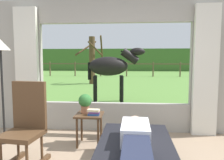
{
  "coord_description": "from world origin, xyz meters",
  "views": [
    {
      "loc": [
        0.33,
        -2.1,
        1.44
      ],
      "look_at": [
        0.0,
        1.8,
        1.05
      ],
      "focal_mm": 36.0,
      "sensor_mm": 36.0,
      "label": 1
    }
  ],
  "objects_px": {
    "pasture_tree": "(92,59)",
    "rocking_chair": "(26,125)",
    "horse": "(111,67)",
    "reclining_person": "(136,138)",
    "floor_lamp_left": "(1,60)",
    "side_table": "(89,120)",
    "potted_plant": "(85,102)",
    "book_stack": "(94,112)"
  },
  "relations": [
    {
      "from": "book_stack",
      "to": "pasture_tree",
      "type": "xyz_separation_m",
      "value": [
        -1.5,
        8.55,
        0.8
      ]
    },
    {
      "from": "rocking_chair",
      "to": "horse",
      "type": "bearing_deg",
      "value": 86.24
    },
    {
      "from": "rocking_chair",
      "to": "book_stack",
      "type": "relative_size",
      "value": 5.7
    },
    {
      "from": "reclining_person",
      "to": "pasture_tree",
      "type": "height_order",
      "value": "pasture_tree"
    },
    {
      "from": "side_table",
      "to": "horse",
      "type": "height_order",
      "value": "horse"
    },
    {
      "from": "reclining_person",
      "to": "rocking_chair",
      "type": "distance_m",
      "value": 1.49
    },
    {
      "from": "pasture_tree",
      "to": "rocking_chair",
      "type": "bearing_deg",
      "value": -85.71
    },
    {
      "from": "rocking_chair",
      "to": "horse",
      "type": "relative_size",
      "value": 0.62
    },
    {
      "from": "book_stack",
      "to": "floor_lamp_left",
      "type": "xyz_separation_m",
      "value": [
        -1.57,
        0.08,
        0.84
      ]
    },
    {
      "from": "reclining_person",
      "to": "book_stack",
      "type": "relative_size",
      "value": 7.29
    },
    {
      "from": "rocking_chair",
      "to": "pasture_tree",
      "type": "bearing_deg",
      "value": 100.73
    },
    {
      "from": "potted_plant",
      "to": "floor_lamp_left",
      "type": "height_order",
      "value": "floor_lamp_left"
    },
    {
      "from": "rocking_chair",
      "to": "pasture_tree",
      "type": "relative_size",
      "value": 0.44
    },
    {
      "from": "rocking_chair",
      "to": "book_stack",
      "type": "height_order",
      "value": "rocking_chair"
    },
    {
      "from": "side_table",
      "to": "book_stack",
      "type": "bearing_deg",
      "value": -35.92
    },
    {
      "from": "book_stack",
      "to": "horse",
      "type": "relative_size",
      "value": 0.11
    },
    {
      "from": "rocking_chair",
      "to": "floor_lamp_left",
      "type": "bearing_deg",
      "value": 141.5
    },
    {
      "from": "pasture_tree",
      "to": "side_table",
      "type": "bearing_deg",
      "value": -80.53
    },
    {
      "from": "rocking_chair",
      "to": "pasture_tree",
      "type": "height_order",
      "value": "pasture_tree"
    },
    {
      "from": "side_table",
      "to": "pasture_tree",
      "type": "distance_m",
      "value": 8.66
    },
    {
      "from": "side_table",
      "to": "horse",
      "type": "relative_size",
      "value": 0.29
    },
    {
      "from": "potted_plant",
      "to": "book_stack",
      "type": "height_order",
      "value": "potted_plant"
    },
    {
      "from": "book_stack",
      "to": "horse",
      "type": "height_order",
      "value": "horse"
    },
    {
      "from": "rocking_chair",
      "to": "book_stack",
      "type": "distance_m",
      "value": 1.06
    },
    {
      "from": "side_table",
      "to": "floor_lamp_left",
      "type": "height_order",
      "value": "floor_lamp_left"
    },
    {
      "from": "book_stack",
      "to": "horse",
      "type": "bearing_deg",
      "value": 90.67
    },
    {
      "from": "rocking_chair",
      "to": "pasture_tree",
      "type": "distance_m",
      "value": 9.3
    },
    {
      "from": "floor_lamp_left",
      "to": "potted_plant",
      "type": "bearing_deg",
      "value": 1.82
    },
    {
      "from": "potted_plant",
      "to": "horse",
      "type": "bearing_deg",
      "value": 87.95
    },
    {
      "from": "reclining_person",
      "to": "floor_lamp_left",
      "type": "distance_m",
      "value": 2.62
    },
    {
      "from": "horse",
      "to": "pasture_tree",
      "type": "bearing_deg",
      "value": -169.6
    },
    {
      "from": "book_stack",
      "to": "side_table",
      "type": "bearing_deg",
      "value": 144.08
    },
    {
      "from": "book_stack",
      "to": "rocking_chair",
      "type": "bearing_deg",
      "value": -139.82
    },
    {
      "from": "potted_plant",
      "to": "floor_lamp_left",
      "type": "xyz_separation_m",
      "value": [
        -1.41,
        -0.04,
        0.7
      ]
    },
    {
      "from": "reclining_person",
      "to": "pasture_tree",
      "type": "relative_size",
      "value": 0.56
    },
    {
      "from": "horse",
      "to": "reclining_person",
      "type": "bearing_deg",
      "value": 2.62
    },
    {
      "from": "side_table",
      "to": "horse",
      "type": "xyz_separation_m",
      "value": [
        0.04,
        3.52,
        0.73
      ]
    },
    {
      "from": "potted_plant",
      "to": "horse",
      "type": "relative_size",
      "value": 0.18
    },
    {
      "from": "horse",
      "to": "pasture_tree",
      "type": "distance_m",
      "value": 5.18
    },
    {
      "from": "rocking_chair",
      "to": "side_table",
      "type": "distance_m",
      "value": 1.05
    },
    {
      "from": "reclining_person",
      "to": "side_table",
      "type": "distance_m",
      "value": 1.3
    },
    {
      "from": "reclining_person",
      "to": "rocking_chair",
      "type": "bearing_deg",
      "value": 168.41
    }
  ]
}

